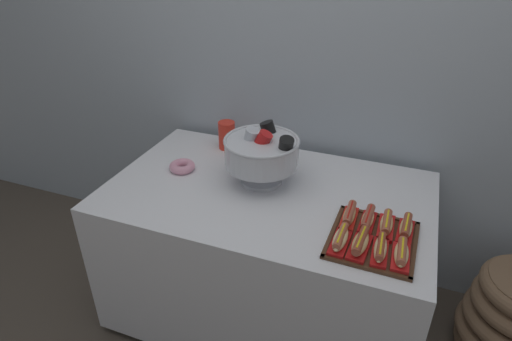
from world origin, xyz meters
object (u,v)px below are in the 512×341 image
at_px(buffet_table, 267,251).
at_px(donut, 182,166).
at_px(hot_dog_1, 360,244).
at_px(serving_tray, 373,240).
at_px(hot_dog_3, 401,254).
at_px(hot_dog_2, 380,249).
at_px(hot_dog_4, 349,216).
at_px(hot_dog_7, 406,228).
at_px(hot_dog_6, 386,225).
at_px(hot_dog_5, 368,220).
at_px(cup_stack, 227,135).
at_px(hot_dog_0, 340,239).
at_px(punch_bowl, 262,152).

height_order(buffet_table, donut, donut).
bearing_deg(donut, hot_dog_1, -18.39).
distance_m(serving_tray, hot_dog_3, 0.14).
bearing_deg(hot_dog_2, hot_dog_4, 130.92).
distance_m(hot_dog_2, hot_dog_7, 0.18).
xyz_separation_m(hot_dog_4, hot_dog_6, (0.15, -0.00, -0.00)).
bearing_deg(hot_dog_1, hot_dog_7, 46.37).
distance_m(serving_tray, hot_dog_5, 0.10).
distance_m(hot_dog_6, cup_stack, 1.02).
bearing_deg(serving_tray, hot_dog_3, -37.61).
bearing_deg(hot_dog_5, hot_dog_2, -66.91).
bearing_deg(hot_dog_1, hot_dog_0, 178.65).
relative_size(buffet_table, hot_dog_7, 9.13).
xyz_separation_m(hot_dog_2, hot_dog_6, (0.00, 0.16, -0.00)).
height_order(cup_stack, donut, cup_stack).
height_order(hot_dog_0, cup_stack, cup_stack).
distance_m(hot_dog_0, punch_bowl, 0.58).
height_order(hot_dog_0, hot_dog_6, hot_dog_0).
bearing_deg(donut, hot_dog_0, -19.76).
bearing_deg(hot_dog_1, hot_dog_2, -1.35).
distance_m(buffet_table, hot_dog_5, 0.64).
bearing_deg(buffet_table, serving_tray, -22.16).
xyz_separation_m(hot_dog_0, cup_stack, (-0.76, 0.62, 0.04)).
bearing_deg(donut, hot_dog_6, -8.34).
bearing_deg(cup_stack, punch_bowl, -41.49).
xyz_separation_m(buffet_table, donut, (-0.47, 0.02, 0.39)).
bearing_deg(hot_dog_7, hot_dog_2, -115.80).
xyz_separation_m(hot_dog_3, hot_dog_6, (-0.07, 0.17, -0.00)).
bearing_deg(serving_tray, hot_dog_0, -145.10).
bearing_deg(cup_stack, hot_dog_4, -31.02).
bearing_deg(cup_stack, hot_dog_7, -25.15).
bearing_deg(hot_dog_7, donut, 172.14).
bearing_deg(hot_dog_2, hot_dog_7, 64.20).
xyz_separation_m(serving_tray, punch_bowl, (-0.56, 0.27, 0.16)).
relative_size(hot_dog_4, hot_dog_6, 1.00).
relative_size(hot_dog_2, donut, 1.33).
distance_m(serving_tray, hot_dog_1, 0.10).
height_order(buffet_table, cup_stack, cup_stack).
distance_m(hot_dog_0, hot_dog_5, 0.18).
bearing_deg(hot_dog_4, hot_dog_5, -1.35).
relative_size(punch_bowl, cup_stack, 2.31).
xyz_separation_m(hot_dog_3, punch_bowl, (-0.68, 0.36, 0.13)).
bearing_deg(punch_bowl, donut, -174.42).
height_order(hot_dog_4, hot_dog_7, same).
bearing_deg(cup_stack, hot_dog_2, -34.61).
distance_m(hot_dog_3, hot_dog_6, 0.18).
distance_m(hot_dog_7, punch_bowl, 0.72).
relative_size(punch_bowl, donut, 2.74).
distance_m(hot_dog_2, cup_stack, 1.10).
relative_size(hot_dog_4, hot_dog_5, 1.03).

